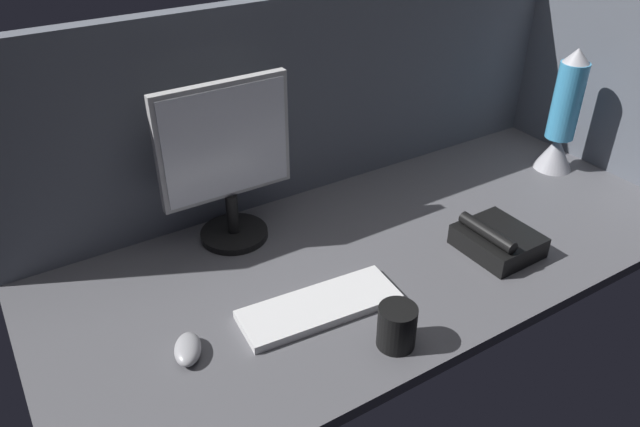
{
  "coord_description": "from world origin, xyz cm",
  "views": [
    {
      "loc": [
        -83.59,
        -102.31,
        93.22
      ],
      "look_at": [
        -12.88,
        0.0,
        14.0
      ],
      "focal_mm": 34.13,
      "sensor_mm": 36.0,
      "label": 1
    }
  ],
  "objects_px": {
    "keyboard": "(320,306)",
    "mug_black_travel": "(397,326)",
    "lava_lamp": "(562,121)",
    "monitor": "(227,159)",
    "desk_phone": "(497,240)",
    "mouse": "(188,349)"
  },
  "relations": [
    {
      "from": "keyboard",
      "to": "mug_black_travel",
      "type": "relative_size",
      "value": 3.77
    },
    {
      "from": "mug_black_travel",
      "to": "lava_lamp",
      "type": "bearing_deg",
      "value": 21.64
    },
    {
      "from": "monitor",
      "to": "keyboard",
      "type": "xyz_separation_m",
      "value": [
        0.04,
        -0.38,
        -0.22
      ]
    },
    {
      "from": "keyboard",
      "to": "lava_lamp",
      "type": "xyz_separation_m",
      "value": [
        1.0,
        0.19,
        0.15
      ]
    },
    {
      "from": "mug_black_travel",
      "to": "desk_phone",
      "type": "xyz_separation_m",
      "value": [
        0.43,
        0.13,
        -0.02
      ]
    },
    {
      "from": "keyboard",
      "to": "lava_lamp",
      "type": "relative_size",
      "value": 0.94
    },
    {
      "from": "keyboard",
      "to": "mug_black_travel",
      "type": "distance_m",
      "value": 0.2
    },
    {
      "from": "mouse",
      "to": "lava_lamp",
      "type": "height_order",
      "value": "lava_lamp"
    },
    {
      "from": "lava_lamp",
      "to": "desk_phone",
      "type": "height_order",
      "value": "lava_lamp"
    },
    {
      "from": "lava_lamp",
      "to": "desk_phone",
      "type": "distance_m",
      "value": 0.56
    },
    {
      "from": "mug_black_travel",
      "to": "keyboard",
      "type": "bearing_deg",
      "value": 114.61
    },
    {
      "from": "mouse",
      "to": "desk_phone",
      "type": "bearing_deg",
      "value": 18.72
    },
    {
      "from": "keyboard",
      "to": "desk_phone",
      "type": "relative_size",
      "value": 1.91
    },
    {
      "from": "mug_black_travel",
      "to": "desk_phone",
      "type": "height_order",
      "value": "mug_black_travel"
    },
    {
      "from": "lava_lamp",
      "to": "monitor",
      "type": "bearing_deg",
      "value": 169.68
    },
    {
      "from": "keyboard",
      "to": "mouse",
      "type": "height_order",
      "value": "mouse"
    },
    {
      "from": "lava_lamp",
      "to": "mouse",
      "type": "bearing_deg",
      "value": -172.85
    },
    {
      "from": "desk_phone",
      "to": "lava_lamp",
      "type": "bearing_deg",
      "value": 25.34
    },
    {
      "from": "monitor",
      "to": "keyboard",
      "type": "bearing_deg",
      "value": -83.97
    },
    {
      "from": "monitor",
      "to": "mug_black_travel",
      "type": "relative_size",
      "value": 4.4
    },
    {
      "from": "mouse",
      "to": "desk_phone",
      "type": "height_order",
      "value": "desk_phone"
    },
    {
      "from": "monitor",
      "to": "desk_phone",
      "type": "xyz_separation_m",
      "value": [
        0.55,
        -0.42,
        -0.2
      ]
    }
  ]
}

